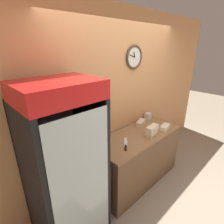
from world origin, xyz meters
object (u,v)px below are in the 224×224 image
(sandwich_flat_right, at_px, (165,127))
(chefs_knife, at_px, (126,145))
(sandwich_stack_bottom, at_px, (152,133))
(sandwich_stack_middle, at_px, (152,128))
(napkin_dispenser, at_px, (148,116))
(sandwich_flat_left, at_px, (141,123))
(beverage_cooler, at_px, (62,159))
(condiment_jar, at_px, (108,134))

(sandwich_flat_right, distance_m, chefs_knife, 0.85)
(sandwich_stack_bottom, distance_m, sandwich_stack_middle, 0.08)
(sandwich_stack_middle, height_order, napkin_dispenser, sandwich_stack_middle)
(sandwich_stack_middle, xyz_separation_m, sandwich_flat_left, (0.18, 0.35, -0.08))
(sandwich_stack_bottom, relative_size, chefs_knife, 0.89)
(sandwich_flat_right, relative_size, chefs_knife, 0.84)
(beverage_cooler, bearing_deg, chefs_knife, -8.06)
(sandwich_stack_bottom, xyz_separation_m, sandwich_flat_right, (0.33, -0.03, -0.00))
(sandwich_stack_middle, relative_size, napkin_dispenser, 2.10)
(chefs_knife, bearing_deg, condiment_jar, 92.19)
(beverage_cooler, distance_m, sandwich_flat_left, 1.59)
(beverage_cooler, height_order, sandwich_stack_middle, beverage_cooler)
(sandwich_stack_bottom, bearing_deg, sandwich_flat_right, -5.80)
(sandwich_stack_bottom, distance_m, condiment_jar, 0.68)
(sandwich_stack_middle, bearing_deg, napkin_dispenser, 40.81)
(sandwich_stack_bottom, relative_size, sandwich_flat_left, 0.96)
(sandwich_stack_middle, relative_size, sandwich_flat_left, 0.94)
(sandwich_flat_right, height_order, chefs_knife, sandwich_flat_right)
(sandwich_stack_bottom, relative_size, condiment_jar, 2.26)
(sandwich_stack_bottom, bearing_deg, napkin_dispenser, 40.81)
(beverage_cooler, relative_size, sandwich_stack_bottom, 7.42)
(sandwich_stack_middle, relative_size, condiment_jar, 2.23)
(sandwich_stack_bottom, bearing_deg, beverage_cooler, 171.81)
(sandwich_stack_middle, bearing_deg, sandwich_stack_bottom, 0.00)
(sandwich_flat_right, height_order, condiment_jar, condiment_jar)
(sandwich_stack_middle, height_order, chefs_knife, sandwich_stack_middle)
(sandwich_stack_bottom, height_order, sandwich_flat_left, same)
(sandwich_stack_bottom, distance_m, sandwich_flat_right, 0.33)
(sandwich_flat_left, bearing_deg, sandwich_flat_right, -68.62)
(sandwich_stack_bottom, relative_size, sandwich_flat_right, 1.06)
(sandwich_stack_middle, distance_m, chefs_knife, 0.53)
(condiment_jar, xyz_separation_m, napkin_dispenser, (1.01, -0.01, 0.00))
(beverage_cooler, relative_size, sandwich_flat_right, 7.86)
(sandwich_flat_left, distance_m, napkin_dispenser, 0.31)
(sandwich_flat_left, bearing_deg, sandwich_stack_bottom, -116.98)
(sandwich_flat_right, bearing_deg, sandwich_flat_left, 111.38)
(sandwich_stack_middle, bearing_deg, condiment_jar, 141.25)
(sandwich_stack_bottom, height_order, condiment_jar, condiment_jar)
(sandwich_stack_bottom, height_order, chefs_knife, sandwich_stack_bottom)
(sandwich_stack_middle, bearing_deg, beverage_cooler, 171.81)
(chefs_knife, bearing_deg, sandwich_stack_bottom, -8.41)
(chefs_knife, bearing_deg, sandwich_stack_middle, -8.41)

